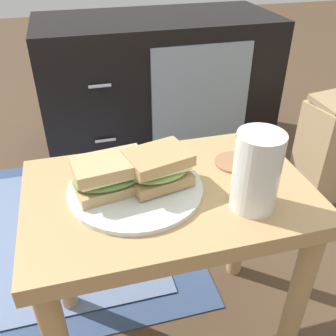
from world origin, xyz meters
TOP-DOWN VIEW (x-y plane):
  - ground_plane at (0.00, 0.00)m, footprint 8.00×8.00m
  - side_table at (0.00, 0.00)m, footprint 0.56×0.36m
  - tv_cabinet at (0.21, 0.95)m, footprint 0.96×0.46m
  - plate at (-0.06, 0.01)m, footprint 0.26×0.26m
  - sandwich_front at (-0.11, 0.01)m, footprint 0.16×0.11m
  - sandwich_back at (-0.02, 0.01)m, footprint 0.14×0.12m
  - beer_glass at (0.13, -0.09)m, footprint 0.08×0.08m
  - coaster at (0.16, 0.05)m, footprint 0.09×0.09m
  - paper_bag at (0.72, 0.42)m, footprint 0.22×0.18m

SIDE VIEW (x-z plane):
  - ground_plane at x=0.00m, z-range 0.00..0.00m
  - paper_bag at x=0.72m, z-range -0.01..0.40m
  - tv_cabinet at x=0.21m, z-range 0.00..0.58m
  - side_table at x=0.00m, z-range 0.14..0.60m
  - coaster at x=0.16m, z-range 0.46..0.47m
  - plate at x=-0.06m, z-range 0.46..0.47m
  - sandwich_front at x=-0.11m, z-range 0.47..0.54m
  - sandwich_back at x=-0.02m, z-range 0.47..0.54m
  - beer_glass at x=0.13m, z-range 0.46..0.61m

